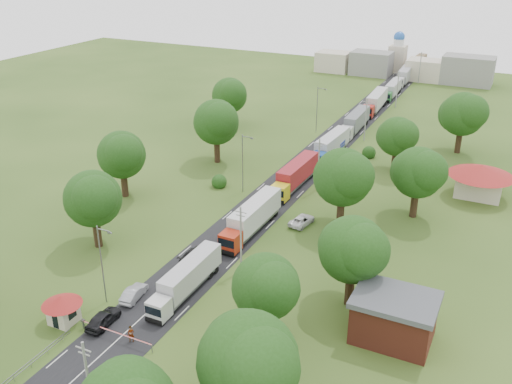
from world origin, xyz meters
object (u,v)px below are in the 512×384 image
Objects in this scene: guard_booth at (62,306)px; pedestrian_near at (131,334)px; car_lane_front at (103,319)px; boom_barrier at (106,330)px; car_lane_mid at (134,293)px; truck_0 at (187,279)px; info_sign at (343,147)px.

pedestrian_near is at bearing 3.29° from guard_booth.
pedestrian_near is (4.52, -1.00, 0.13)m from car_lane_front.
car_lane_mid is at bearing 103.21° from boom_barrier.
car_lane_front is at bearing -118.26° from truck_0.
car_lane_mid is (-8.20, -53.00, -2.27)m from info_sign.
guard_booth is 0.92× the size of car_lane_front.
truck_0 is 3.03× the size of car_lane_mid.
truck_0 reaches higher than car_lane_mid.
boom_barrier is at bearing -107.21° from truck_0.
car_lane_mid reaches higher than boom_barrier.
guard_booth is (-5.84, -0.00, 1.27)m from boom_barrier.
truck_0 is 10.31m from pedestrian_near.
guard_booth reaches higher than car_lane_front.
boom_barrier is 5.98m from guard_booth.
boom_barrier is 11.31m from truck_0.
pedestrian_near reaches higher than boom_barrier.
truck_0 is at bearing -150.64° from car_lane_mid.
guard_booth is 1.07× the size of info_sign.
car_lane_mid is (4.20, 7.00, -1.43)m from guard_booth.
pedestrian_near is at bearing -93.54° from info_sign.
boom_barrier is 0.69× the size of truck_0.
guard_booth reaches higher than boom_barrier.
boom_barrier is at bearing 133.56° from car_lane_front.
car_lane_front is 4.63m from pedestrian_near.
info_sign reaches higher than pedestrian_near.
boom_barrier is 1.93× the size of car_lane_front.
guard_booth is 8.29m from car_lane_mid.
info_sign reaches higher than truck_0.
boom_barrier is 2.08× the size of car_lane_mid.
car_lane_front is at bearing -97.98° from info_sign.
boom_barrier is 60.39m from info_sign.
car_lane_front is (-8.20, -58.50, -2.19)m from info_sign.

